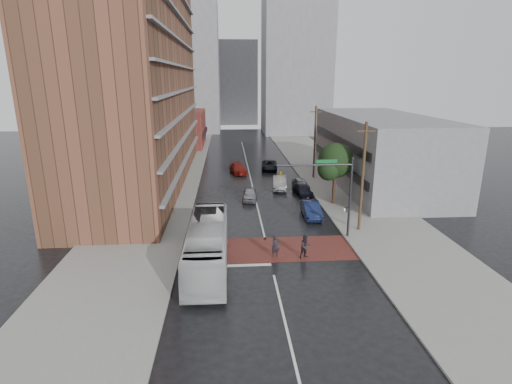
{
  "coord_description": "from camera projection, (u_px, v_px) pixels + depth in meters",
  "views": [
    {
      "loc": [
        -3.11,
        -29.63,
        13.63
      ],
      "look_at": [
        -0.6,
        5.49,
        3.5
      ],
      "focal_mm": 28.0,
      "sensor_mm": 36.0,
      "label": 1
    }
  ],
  "objects": [
    {
      "name": "transit_bus",
      "position": [
        208.0,
        244.0,
        29.62
      ],
      "size": [
        2.92,
        12.16,
        3.38
      ],
      "primitive_type": "imported",
      "rotation": [
        0.0,
        0.0,
        -0.01
      ],
      "color": "#BBBBBD",
      "rests_on": "ground"
    },
    {
      "name": "sidewalk_west",
      "position": [
        168.0,
        179.0,
        55.54
      ],
      "size": [
        9.0,
        90.0,
        0.15
      ],
      "primitive_type": "cube",
      "color": "gray",
      "rests_on": "ground"
    },
    {
      "name": "car_parked_mid",
      "position": [
        303.0,
        190.0,
        47.95
      ],
      "size": [
        2.26,
        4.33,
        1.2
      ],
      "primitive_type": "imported",
      "rotation": [
        0.0,
        0.0,
        0.15
      ],
      "color": "black",
      "rests_on": "ground"
    },
    {
      "name": "car_travel_b",
      "position": [
        280.0,
        183.0,
        50.5
      ],
      "size": [
        2.14,
        4.93,
        1.58
      ],
      "primitive_type": "imported",
      "rotation": [
        0.0,
        0.0,
        -0.1
      ],
      "color": "#A5A9AC",
      "rests_on": "ground"
    },
    {
      "name": "crosswalk",
      "position": [
        268.0,
        249.0,
        32.86
      ],
      "size": [
        14.0,
        5.0,
        0.02
      ],
      "primitive_type": "cube",
      "color": "maroon",
      "rests_on": "ground"
    },
    {
      "name": "pedestrian_b",
      "position": [
        305.0,
        247.0,
        31.07
      ],
      "size": [
        1.12,
        1.0,
        1.9
      ],
      "primitive_type": "imported",
      "rotation": [
        0.0,
        0.0,
        0.36
      ],
      "color": "black",
      "rests_on": "ground"
    },
    {
      "name": "utility_pole_near",
      "position": [
        363.0,
        177.0,
        35.4
      ],
      "size": [
        1.6,
        0.26,
        10.0
      ],
      "color": "#473321",
      "rests_on": "ground"
    },
    {
      "name": "storefront_west",
      "position": [
        184.0,
        128.0,
        82.36
      ],
      "size": [
        8.0,
        16.0,
        7.0
      ],
      "primitive_type": "cube",
      "color": "brown",
      "rests_on": "ground"
    },
    {
      "name": "suv_travel",
      "position": [
        269.0,
        165.0,
        61.03
      ],
      "size": [
        2.79,
        5.22,
        1.39
      ],
      "primitive_type": "imported",
      "rotation": [
        0.0,
        0.0,
        -0.1
      ],
      "color": "black",
      "rests_on": "ground"
    },
    {
      "name": "pedestrian_a",
      "position": [
        276.0,
        246.0,
        31.28
      ],
      "size": [
        0.74,
        0.57,
        1.8
      ],
      "primitive_type": "imported",
      "rotation": [
        0.0,
        0.0,
        0.23
      ],
      "color": "black",
      "rests_on": "ground"
    },
    {
      "name": "distant_tower_center",
      "position": [
        237.0,
        83.0,
        120.14
      ],
      "size": [
        12.0,
        10.0,
        24.0
      ],
      "primitive_type": "cube",
      "color": "gray",
      "rests_on": "ground"
    },
    {
      "name": "car_parked_near",
      "position": [
        311.0,
        210.0,
        40.34
      ],
      "size": [
        1.74,
        4.68,
        1.53
      ],
      "primitive_type": "imported",
      "rotation": [
        0.0,
        0.0,
        -0.03
      ],
      "color": "#131E43",
      "rests_on": "ground"
    },
    {
      "name": "building_east",
      "position": [
        380.0,
        151.0,
        51.45
      ],
      "size": [
        11.0,
        26.0,
        9.0
      ],
      "primitive_type": "cube",
      "color": "gray",
      "rests_on": "ground"
    },
    {
      "name": "distant_tower_west",
      "position": [
        183.0,
        68.0,
        101.77
      ],
      "size": [
        18.0,
        16.0,
        32.0
      ],
      "primitive_type": "cube",
      "color": "gray",
      "rests_on": "ground"
    },
    {
      "name": "apartment_block",
      "position": [
        140.0,
        74.0,
        50.56
      ],
      "size": [
        10.0,
        44.0,
        28.0
      ],
      "primitive_type": "cube",
      "color": "brown",
      "rests_on": "ground"
    },
    {
      "name": "distant_tower_east",
      "position": [
        296.0,
        59.0,
        97.39
      ],
      "size": [
        16.0,
        14.0,
        36.0
      ],
      "primitive_type": "cube",
      "color": "gray",
      "rests_on": "ground"
    },
    {
      "name": "signal_mast",
      "position": [
        334.0,
        186.0,
        33.88
      ],
      "size": [
        6.5,
        0.3,
        7.2
      ],
      "color": "#2D2D33",
      "rests_on": "ground"
    },
    {
      "name": "car_travel_a",
      "position": [
        250.0,
        194.0,
        46.02
      ],
      "size": [
        2.04,
        4.22,
        1.39
      ],
      "primitive_type": "imported",
      "rotation": [
        0.0,
        0.0,
        -0.1
      ],
      "color": "#94959B",
      "rests_on": "ground"
    },
    {
      "name": "ground",
      "position": [
        268.0,
        252.0,
        32.39
      ],
      "size": [
        160.0,
        160.0,
        0.0
      ],
      "primitive_type": "plane",
      "color": "black",
      "rests_on": "ground"
    },
    {
      "name": "car_parked_far",
      "position": [
        301.0,
        183.0,
        50.79
      ],
      "size": [
        2.07,
        3.96,
        1.29
      ],
      "primitive_type": "imported",
      "rotation": [
        0.0,
        0.0,
        0.15
      ],
      "color": "#9FA1A6",
      "rests_on": "ground"
    },
    {
      "name": "street_tree",
      "position": [
        335.0,
        163.0,
        43.2
      ],
      "size": [
        4.2,
        4.1,
        6.9
      ],
      "color": "#332319",
      "rests_on": "ground"
    },
    {
      "name": "car_travel_c",
      "position": [
        238.0,
        168.0,
        58.97
      ],
      "size": [
        2.79,
        5.13,
        1.41
      ],
      "primitive_type": "imported",
      "rotation": [
        0.0,
        0.0,
        0.17
      ],
      "color": "maroon",
      "rests_on": "ground"
    },
    {
      "name": "utility_pole_far",
      "position": [
        315.0,
        142.0,
        54.58
      ],
      "size": [
        1.6,
        0.26,
        10.0
      ],
      "color": "#473321",
      "rests_on": "ground"
    },
    {
      "name": "sidewalk_east",
      "position": [
        330.0,
        176.0,
        57.12
      ],
      "size": [
        9.0,
        90.0,
        0.15
      ],
      "primitive_type": "cube",
      "color": "gray",
      "rests_on": "ground"
    }
  ]
}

